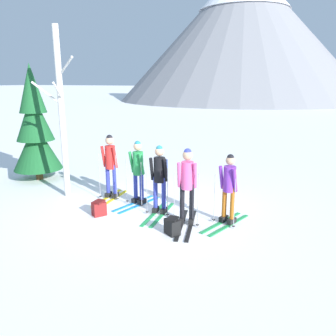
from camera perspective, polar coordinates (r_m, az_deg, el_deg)
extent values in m
plane|color=white|center=(8.93, -1.89, -6.91)|extent=(400.00, 400.00, 0.00)
cube|color=yellow|center=(9.77, -9.09, -5.10)|extent=(0.16, 1.56, 0.02)
cube|color=yellow|center=(9.88, -10.21, -4.94)|extent=(0.16, 1.56, 0.02)
cube|color=black|center=(9.83, -8.82, -4.54)|extent=(0.12, 0.26, 0.12)
cylinder|color=#2D389E|center=(9.69, -8.93, -1.91)|extent=(0.11, 0.11, 0.86)
cube|color=black|center=(9.94, -9.94, -4.38)|extent=(0.12, 0.26, 0.12)
cylinder|color=#2D389E|center=(9.80, -10.05, -1.78)|extent=(0.11, 0.11, 0.86)
cylinder|color=red|center=(9.59, -9.65, 1.79)|extent=(0.28, 0.28, 0.65)
sphere|color=tan|center=(9.50, -9.77, 4.58)|extent=(0.23, 0.23, 0.23)
sphere|color=black|center=(9.49, -9.79, 5.00)|extent=(0.17, 0.17, 0.17)
cylinder|color=red|center=(9.45, -8.89, 1.74)|extent=(0.09, 0.21, 0.61)
cylinder|color=red|center=(9.62, -10.76, 1.90)|extent=(0.09, 0.21, 0.61)
cylinder|color=#A5A5AD|center=(9.44, -8.63, -1.74)|extent=(0.02, 0.02, 1.29)
cylinder|color=black|center=(9.62, -8.50, -5.09)|extent=(0.07, 0.07, 0.01)
cylinder|color=#A5A5AD|center=(9.70, -11.43, -1.42)|extent=(0.02, 0.02, 1.29)
cylinder|color=black|center=(9.88, -11.26, -4.69)|extent=(0.07, 0.07, 0.01)
cube|color=#1E84D1|center=(9.22, -4.81, -6.19)|extent=(0.50, 1.53, 0.02)
cube|color=#1E84D1|center=(9.36, -5.80, -5.89)|extent=(0.50, 1.53, 0.02)
cube|color=black|center=(9.26, -4.40, -5.61)|extent=(0.17, 0.28, 0.12)
cylinder|color=#2D389E|center=(9.12, -4.45, -2.96)|extent=(0.11, 0.11, 0.82)
cube|color=black|center=(9.40, -5.39, -5.32)|extent=(0.17, 0.28, 0.12)
cylinder|color=#2D389E|center=(9.26, -5.46, -2.70)|extent=(0.11, 0.11, 0.82)
cylinder|color=#238C42|center=(9.03, -5.04, 0.80)|extent=(0.28, 0.28, 0.62)
sphere|color=tan|center=(8.93, -5.10, 3.62)|extent=(0.22, 0.22, 0.22)
sphere|color=#1E6B7A|center=(8.92, -5.11, 4.04)|extent=(0.17, 0.17, 0.17)
cylinder|color=#238C42|center=(8.86, -4.45, 0.67)|extent=(0.13, 0.21, 0.59)
cylinder|color=#238C42|center=(9.10, -6.13, 1.00)|extent=(0.13, 0.21, 0.59)
cylinder|color=#A5A5AD|center=(8.86, -4.48, -2.89)|extent=(0.02, 0.02, 1.23)
cylinder|color=black|center=(9.04, -4.41, -6.26)|extent=(0.07, 0.07, 0.01)
cylinder|color=#A5A5AD|center=(9.22, -6.96, -2.27)|extent=(0.02, 0.02, 1.23)
cylinder|color=black|center=(9.39, -6.86, -5.51)|extent=(0.07, 0.07, 0.01)
cube|color=green|center=(8.56, -0.93, -7.79)|extent=(0.21, 1.68, 0.02)
cube|color=green|center=(8.63, -2.32, -7.61)|extent=(0.21, 1.68, 0.02)
cube|color=black|center=(8.62, -0.71, -7.12)|extent=(0.13, 0.27, 0.12)
cylinder|color=#2D389E|center=(8.47, -0.72, -4.28)|extent=(0.11, 0.11, 0.82)
cube|color=black|center=(8.69, -2.09, -6.95)|extent=(0.13, 0.27, 0.12)
cylinder|color=#2D389E|center=(8.54, -2.11, -4.13)|extent=(0.11, 0.11, 0.82)
cylinder|color=black|center=(8.33, -1.44, -0.28)|extent=(0.28, 0.28, 0.62)
sphere|color=tan|center=(8.23, -1.46, 2.78)|extent=(0.22, 0.22, 0.22)
sphere|color=#1E6B7A|center=(8.21, -1.47, 3.23)|extent=(0.17, 0.17, 0.17)
cylinder|color=black|center=(8.21, -0.41, -0.37)|extent=(0.09, 0.20, 0.59)
cylinder|color=black|center=(8.33, -2.75, -0.17)|extent=(0.09, 0.20, 0.59)
cylinder|color=#A5A5AD|center=(8.23, -0.08, -4.21)|extent=(0.02, 0.02, 1.24)
cylinder|color=black|center=(8.42, -0.08, -7.80)|extent=(0.07, 0.07, 0.01)
cylinder|color=#A5A5AD|center=(8.41, -3.57, -3.82)|extent=(0.02, 0.02, 1.24)
cylinder|color=black|center=(8.60, -3.52, -7.36)|extent=(0.07, 0.07, 0.01)
cube|color=#384C99|center=(8.48, -1.05, 0.19)|extent=(0.27, 0.18, 0.36)
cube|color=black|center=(7.99, 3.84, -9.49)|extent=(0.48, 1.75, 0.02)
cube|color=black|center=(8.02, 2.26, -9.40)|extent=(0.48, 1.75, 0.02)
cube|color=black|center=(8.06, 3.93, -8.75)|extent=(0.16, 0.28, 0.12)
cylinder|color=black|center=(7.89, 3.99, -5.65)|extent=(0.11, 0.11, 0.85)
cube|color=black|center=(8.08, 2.36, -8.66)|extent=(0.16, 0.28, 0.12)
cylinder|color=black|center=(7.91, 2.39, -5.56)|extent=(0.11, 0.11, 0.85)
cylinder|color=#E55193|center=(7.71, 3.25, -1.24)|extent=(0.28, 0.28, 0.64)
sphere|color=tan|center=(7.59, 3.30, 2.16)|extent=(0.23, 0.23, 0.23)
sphere|color=#2D389E|center=(7.58, 3.31, 2.67)|extent=(0.17, 0.17, 0.17)
cylinder|color=#E55193|center=(7.63, 4.54, -1.30)|extent=(0.12, 0.22, 0.61)
cylinder|color=#E55193|center=(7.67, 1.87, -1.17)|extent=(0.12, 0.22, 0.61)
cylinder|color=#A5A5AD|center=(7.67, 5.05, -5.52)|extent=(0.02, 0.02, 1.27)
cylinder|color=black|center=(7.89, 4.95, -9.46)|extent=(0.07, 0.07, 0.01)
cylinder|color=#A5A5AD|center=(7.73, 1.04, -5.30)|extent=(0.02, 0.02, 1.27)
cylinder|color=black|center=(7.95, 1.02, -9.22)|extent=(0.07, 0.07, 0.01)
cube|color=green|center=(8.09, 10.21, -9.40)|extent=(0.62, 1.53, 0.02)
cube|color=green|center=(8.20, 8.90, -9.02)|extent=(0.62, 1.53, 0.02)
cube|color=black|center=(8.14, 10.61, -8.73)|extent=(0.19, 0.28, 0.12)
cylinder|color=#B76019|center=(7.98, 10.76, -5.87)|extent=(0.11, 0.11, 0.79)
cube|color=black|center=(8.25, 9.31, -8.35)|extent=(0.19, 0.28, 0.12)
cylinder|color=#B76019|center=(8.09, 9.43, -5.53)|extent=(0.11, 0.11, 0.79)
cylinder|color=purple|center=(7.86, 10.27, -1.82)|extent=(0.28, 0.28, 0.59)
sphere|color=tan|center=(7.75, 10.41, 1.26)|extent=(0.21, 0.21, 0.21)
sphere|color=black|center=(7.74, 10.43, 1.71)|extent=(0.16, 0.16, 0.16)
cylinder|color=purple|center=(7.72, 11.16, -2.04)|extent=(0.14, 0.21, 0.56)
cylinder|color=purple|center=(7.90, 8.94, -1.55)|extent=(0.14, 0.21, 0.56)
cylinder|color=#A5A5AD|center=(7.73, 11.08, -5.96)|extent=(0.02, 0.02, 1.18)
cylinder|color=black|center=(7.93, 10.90, -9.54)|extent=(0.07, 0.07, 0.01)
cylinder|color=#A5A5AD|center=(8.01, 7.79, -5.10)|extent=(0.02, 0.02, 1.18)
cylinder|color=black|center=(8.20, 7.66, -8.59)|extent=(0.07, 0.07, 0.01)
cylinder|color=#51381E|center=(12.26, -20.82, -0.12)|extent=(0.23, 0.23, 0.73)
cone|color=#195628|center=(12.10, -21.15, 3.44)|extent=(1.57, 1.57, 1.55)
cone|color=#195628|center=(11.97, -21.57, 8.04)|extent=(1.20, 1.20, 1.55)
cone|color=#195628|center=(11.92, -21.98, 12.32)|extent=(0.86, 0.86, 1.55)
cylinder|color=silver|center=(9.87, -17.37, 8.48)|extent=(0.17, 0.17, 4.67)
cylinder|color=silver|center=(9.85, -19.72, 11.72)|extent=(0.55, 0.53, 0.65)
cylinder|color=silver|center=(9.49, -17.94, 12.19)|extent=(0.34, 0.66, 0.50)
cylinder|color=silver|center=(9.48, -16.74, 16.07)|extent=(0.76, 0.42, 0.47)
cube|color=maroon|center=(8.65, -11.48, -6.72)|extent=(0.38, 0.40, 0.34)
cube|color=maroon|center=(8.58, -11.55, -5.54)|extent=(0.22, 0.28, 0.04)
cube|color=black|center=(7.49, 0.72, -9.83)|extent=(0.40, 0.38, 0.34)
cube|color=black|center=(7.41, 0.72, -8.49)|extent=(0.22, 0.28, 0.04)
cone|color=gray|center=(61.35, 12.45, 21.21)|extent=(40.57, 40.57, 21.64)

